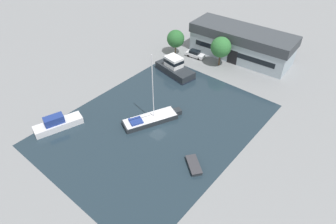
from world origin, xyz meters
The scene contains 10 objects.
ground_plane centered at (0.00, 0.00, 0.00)m, with size 440.00×440.00×0.00m, color gray.
water_canal centered at (0.00, 0.00, 0.00)m, with size 29.48×38.79×0.01m, color #1E2D38.
warehouse_building centered at (-1.35, 31.36, 3.52)m, with size 24.67×9.90×6.96m.
quay_tree_near_building centered at (-2.97, 24.79, 4.53)m, with size 4.60×4.60×6.84m.
quay_tree_by_water centered at (-14.13, 22.53, 3.97)m, with size 4.19×4.19×6.07m.
parked_car centered at (-9.49, 24.30, 0.84)m, with size 4.71×2.29×1.70m.
sailboat_moored centered at (-1.42, -0.16, 0.60)m, with size 6.78×10.88×13.28m.
motor_cruiser centered at (-8.57, 15.35, 1.40)m, with size 9.92×5.57×3.88m.
small_dinghy centered at (10.75, -3.78, 0.32)m, with size 4.11×3.70×0.62m.
cabin_boat centered at (-12.71, -11.89, 0.94)m, with size 4.83×8.57×2.62m.
Camera 1 is at (27.23, -29.45, 35.22)m, focal length 32.00 mm.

